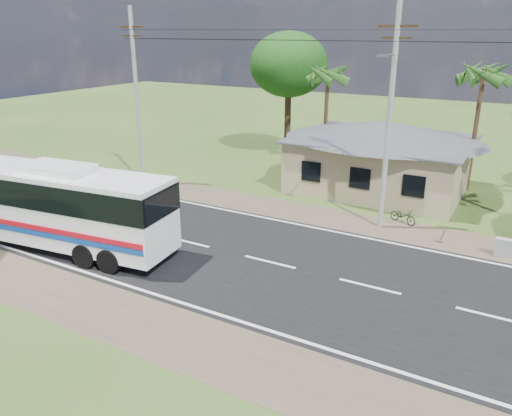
# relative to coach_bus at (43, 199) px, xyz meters

# --- Properties ---
(ground) EXTENTS (120.00, 120.00, 0.00)m
(ground) POSITION_rel_coach_bus_xyz_m (10.03, 3.47, -2.31)
(ground) COLOR #304A1A
(ground) RESTS_ON ground
(road) EXTENTS (120.00, 16.00, 0.03)m
(road) POSITION_rel_coach_bus_xyz_m (10.03, 3.47, -2.30)
(road) COLOR black
(road) RESTS_ON ground
(house) EXTENTS (12.40, 10.00, 5.00)m
(house) POSITION_rel_coach_bus_xyz_m (11.03, 16.47, 0.33)
(house) COLOR tan
(house) RESTS_ON ground
(utility_poles) EXTENTS (32.80, 2.22, 11.00)m
(utility_poles) POSITION_rel_coach_bus_xyz_m (12.70, 9.95, 3.46)
(utility_poles) COLOR #9E9E99
(utility_poles) RESTS_ON ground
(palm_mid) EXTENTS (2.80, 2.80, 8.20)m
(palm_mid) POSITION_rel_coach_bus_xyz_m (16.03, 18.97, 4.85)
(palm_mid) COLOR #47301E
(palm_mid) RESTS_ON ground
(palm_far) EXTENTS (2.80, 2.80, 7.70)m
(palm_far) POSITION_rel_coach_bus_xyz_m (6.03, 19.47, 4.36)
(palm_far) COLOR #47301E
(palm_far) RESTS_ON ground
(tree_behind_house) EXTENTS (6.00, 6.00, 9.61)m
(tree_behind_house) POSITION_rel_coach_bus_xyz_m (2.03, 21.47, 4.80)
(tree_behind_house) COLOR #47301E
(tree_behind_house) RESTS_ON ground
(coach_bus) EXTENTS (13.25, 4.28, 4.04)m
(coach_bus) POSITION_rel_coach_bus_xyz_m (0.00, 0.00, 0.00)
(coach_bus) COLOR white
(coach_bus) RESTS_ON ground
(motorcycle) EXTENTS (1.64, 1.09, 0.82)m
(motorcycle) POSITION_rel_coach_bus_xyz_m (13.92, 11.13, -1.90)
(motorcycle) COLOR black
(motorcycle) RESTS_ON ground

